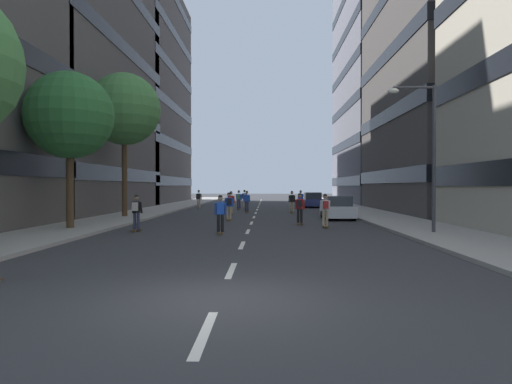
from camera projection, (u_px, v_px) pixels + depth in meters
The scene contains 24 objects.
ground_plane at pixel (256, 212), 38.28m from camera, with size 177.22×177.22×0.00m, color #333335.
sidewalk_left at pixel (163, 209), 42.19m from camera, with size 3.91×81.23×0.14m, color #9E9991.
sidewalk_right at pixel (352, 209), 41.76m from camera, with size 3.91×81.23×0.14m, color #9E9991.
lane_markings at pixel (256, 211), 39.24m from camera, with size 0.16×67.20×0.01m.
building_left_mid at pixel (21, 25), 37.91m from camera, with size 17.92×22.31×30.94m.
building_left_far at pixel (107, 94), 58.34m from camera, with size 17.92×22.31×27.67m.
building_right_far at pixel (415, 57), 57.31m from camera, with size 17.92×20.46×36.68m.
parked_car_near at pixel (312, 200), 46.48m from camera, with size 1.82×4.40×1.52m.
parked_car_mid at pixel (337, 208), 29.95m from camera, with size 1.82×4.40×1.52m.
street_tree_near at pixel (124, 110), 30.66m from camera, with size 4.84×4.84×9.63m.
street_tree_far at pixel (70, 116), 22.18m from camera, with size 4.23×4.23×7.60m.
streetlamp_right at pixel (426, 142), 20.16m from camera, with size 2.13×0.30×6.50m.
skater_1 at pixel (301, 199), 42.27m from camera, with size 0.56×0.92×1.78m.
skater_2 at pixel (199, 198), 44.14m from camera, with size 0.55×0.91×1.78m.
skater_3 at pixel (229, 204), 28.57m from camera, with size 0.56×0.92×1.78m.
skater_4 at pixel (300, 207), 25.65m from camera, with size 0.57×0.92×1.78m.
skater_5 at pixel (231, 202), 34.62m from camera, with size 0.54×0.91×1.78m.
skater_6 at pixel (220, 212), 20.63m from camera, with size 0.55×0.91×1.78m.
skater_7 at pixel (239, 199), 41.61m from camera, with size 0.56×0.92×1.78m.
skater_8 at pixel (136, 210), 21.78m from camera, with size 0.55×0.92×1.78m.
skater_9 at pixel (247, 200), 37.63m from camera, with size 0.56×0.92×1.78m.
skater_10 at pixel (292, 201), 36.75m from camera, with size 0.55×0.92×1.78m.
skater_11 at pixel (244, 197), 45.97m from camera, with size 0.57×0.92×1.78m.
skater_12 at pixel (325, 208), 23.70m from camera, with size 0.54×0.91×1.78m.
Camera 1 is at (0.93, -8.71, 2.18)m, focal length 32.01 mm.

